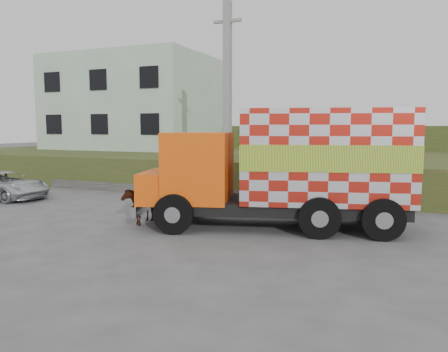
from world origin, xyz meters
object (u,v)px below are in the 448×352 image
at_px(pedestrian, 245,139).
at_px(cargo_truck, 288,168).
at_px(utility_pole, 227,99).
at_px(suv, 5,185).
at_px(cow, 140,205).

bearing_deg(pedestrian, cargo_truck, 115.48).
distance_m(cargo_truck, pedestrian, 7.40).
relative_size(utility_pole, suv, 2.01).
xyz_separation_m(utility_pole, cow, (-0.57, -5.70, -3.51)).
bearing_deg(pedestrian, cow, 80.70).
xyz_separation_m(cargo_truck, pedestrian, (-3.63, 6.42, 0.64)).
xyz_separation_m(cargo_truck, suv, (-12.03, 0.64, -1.21)).
relative_size(cargo_truck, suv, 2.03).
distance_m(utility_pole, cargo_truck, 6.38).
height_order(utility_pole, cow, utility_pole).
height_order(cow, pedestrian, pedestrian).
bearing_deg(utility_pole, suv, -154.34).
distance_m(cargo_truck, cow, 4.62).
bearing_deg(pedestrian, utility_pole, 81.81).
bearing_deg(cargo_truck, suv, 161.85).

